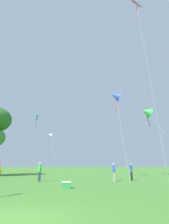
% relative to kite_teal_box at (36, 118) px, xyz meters
% --- Properties ---
extents(kite_teal_box, '(4.08, 10.59, 14.60)m').
position_rel_kite_teal_box_xyz_m(kite_teal_box, '(0.00, 0.00, 0.00)').
color(kite_teal_box, teal).
rests_on(kite_teal_box, ground_plane).
extents(kite_green_small, '(1.77, 11.45, 10.46)m').
position_rel_kite_teal_box_xyz_m(kite_green_small, '(21.77, -20.67, -4.18)').
color(kite_green_small, green).
rests_on(kite_green_small, ground_plane).
extents(kite_pink_low, '(1.83, 5.79, 26.20)m').
position_rel_kite_teal_box_xyz_m(kite_pink_low, '(19.84, -25.79, 10.53)').
color(kite_pink_low, pink).
rests_on(kite_pink_low, ground_plane).
extents(kite_white_distant, '(3.46, 5.15, 9.70)m').
position_rel_kite_teal_box_xyz_m(kite_white_distant, '(3.86, -0.02, -4.56)').
color(kite_white_distant, white).
rests_on(kite_white_distant, ground_plane).
extents(kite_blue_delta, '(1.54, 7.80, 11.22)m').
position_rel_kite_teal_box_xyz_m(kite_blue_delta, '(16.09, -24.90, -3.28)').
color(kite_blue_delta, blue).
rests_on(kite_blue_delta, ground_plane).
extents(person_far_back, '(0.24, 0.54, 1.67)m').
position_rel_kite_teal_box_xyz_m(person_far_back, '(14.50, -29.56, -12.70)').
color(person_far_back, gray).
rests_on(person_far_back, ground_plane).
extents(person_in_blue_jacket, '(0.50, 0.40, 1.73)m').
position_rel_kite_teal_box_xyz_m(person_in_blue_jacket, '(7.44, -29.07, -12.66)').
color(person_in_blue_jacket, '#2D3351').
rests_on(person_in_blue_jacket, ground_plane).
extents(person_in_red_shirt, '(0.40, 0.45, 1.64)m').
position_rel_kite_teal_box_xyz_m(person_in_red_shirt, '(16.45, -28.50, -12.72)').
color(person_in_red_shirt, black).
rests_on(person_in_red_shirt, ground_plane).
extents(picnic_cooler, '(0.60, 0.40, 0.44)m').
position_rel_kite_teal_box_xyz_m(picnic_cooler, '(10.33, -34.74, -13.48)').
color(picnic_cooler, '#2D8C47').
rests_on(picnic_cooler, ground_plane).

